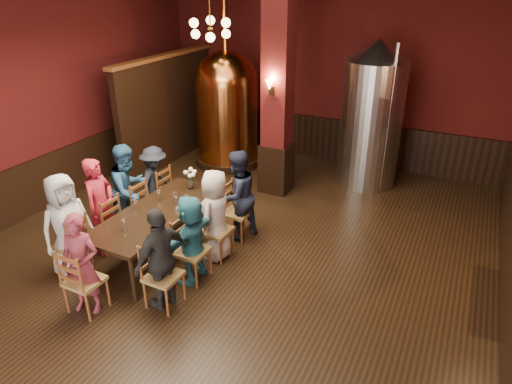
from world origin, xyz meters
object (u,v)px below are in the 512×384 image
at_px(copper_kettle, 227,107).
at_px(steel_vessel, 372,115).
at_px(person_0, 67,225).
at_px(person_1, 101,206).
at_px(dining_table, 158,215).
at_px(person_2, 129,190).
at_px(rose_vase, 190,175).

bearing_deg(copper_kettle, steel_vessel, 5.59).
bearing_deg(person_0, person_1, 11.95).
xyz_separation_m(dining_table, person_0, (-0.87, -0.98, 0.10)).
bearing_deg(dining_table, person_2, 158.78).
height_order(person_0, person_2, person_2).
relative_size(dining_table, person_2, 1.52).
bearing_deg(rose_vase, copper_kettle, 107.32).
distance_m(dining_table, person_1, 0.92).
bearing_deg(copper_kettle, person_2, -88.73).
distance_m(person_0, rose_vase, 2.10).
xyz_separation_m(dining_table, person_2, (-0.84, 0.35, 0.11)).
relative_size(copper_kettle, steel_vessel, 1.24).
distance_m(person_0, steel_vessel, 6.09).
distance_m(person_0, person_1, 0.67).
relative_size(person_1, rose_vase, 4.25).
bearing_deg(rose_vase, steel_vessel, 55.33).
height_order(dining_table, steel_vessel, steel_vessel).
bearing_deg(dining_table, person_1, -158.78).
distance_m(person_0, person_2, 1.33).
xyz_separation_m(dining_table, person_1, (-0.86, -0.31, 0.10)).
relative_size(person_1, person_2, 0.99).
bearing_deg(person_1, person_0, 172.24).
xyz_separation_m(person_2, copper_kettle, (-0.08, 3.53, 0.55)).
bearing_deg(dining_table, rose_vase, 91.04).
relative_size(dining_table, copper_kettle, 0.66).
height_order(person_1, rose_vase, person_1).
bearing_deg(person_0, rose_vase, -11.57).
xyz_separation_m(person_1, person_2, (0.01, 0.66, 0.01)).
height_order(person_0, copper_kettle, copper_kettle).
bearing_deg(person_1, steel_vessel, -41.28).
relative_size(person_1, copper_kettle, 0.43).
bearing_deg(steel_vessel, person_2, -129.00).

